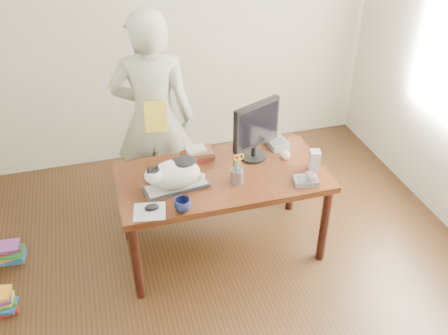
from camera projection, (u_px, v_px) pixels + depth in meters
room at (249, 148)px, 2.99m from camera, size 4.50×4.50×4.50m
desk at (220, 185)px, 3.95m from camera, size 1.60×0.80×0.75m
keyboard at (177, 186)px, 3.66m from camera, size 0.50×0.24×0.03m
cat at (174, 173)px, 3.58m from camera, size 0.47×0.28×0.27m
monitor at (256, 128)px, 3.85m from camera, size 0.41×0.28×0.49m
pen_cup at (237, 175)px, 3.69m from camera, size 0.11×0.11×0.25m
mousepad at (150, 212)px, 3.43m from camera, size 0.25×0.23×0.00m
mouse at (152, 207)px, 3.44m from camera, size 0.11×0.08×0.04m
coffee_mug at (182, 205)px, 3.43m from camera, size 0.17×0.17×0.09m
phone at (306, 180)px, 3.70m from camera, size 0.19×0.16×0.08m
speaker at (315, 161)px, 3.82m from camera, size 0.10×0.10×0.17m
baseball at (285, 155)px, 3.97m from camera, size 0.08×0.08×0.08m
book_stack at (198, 153)px, 3.99m from camera, size 0.25×0.19×0.09m
calculator at (277, 143)px, 4.14m from camera, size 0.18×0.22×0.06m
person at (154, 120)px, 4.14m from camera, size 0.77×0.59×1.87m
held_book at (156, 117)px, 3.95m from camera, size 0.20×0.14×0.25m
book_pile_b at (8, 252)px, 4.08m from camera, size 0.26×0.20×0.15m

